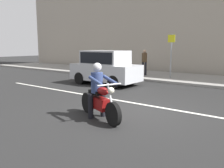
# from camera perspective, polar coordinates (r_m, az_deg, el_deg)

# --- Properties ---
(ground_plane) EXTENTS (80.00, 80.00, 0.00)m
(ground_plane) POSITION_cam_1_polar(r_m,az_deg,el_deg) (7.56, 5.41, -6.53)
(ground_plane) COLOR black
(sidewalk_slab) EXTENTS (40.00, 4.40, 0.14)m
(sidewalk_slab) POSITION_cam_1_polar(r_m,az_deg,el_deg) (14.83, 22.12, 0.85)
(sidewalk_slab) COLOR gray
(sidewalk_slab) RESTS_ON ground_plane
(lane_marking_stripe) EXTENTS (18.00, 0.14, 0.01)m
(lane_marking_stripe) POSITION_cam_1_polar(r_m,az_deg,el_deg) (8.02, 13.00, -5.78)
(lane_marking_stripe) COLOR silver
(lane_marking_stripe) RESTS_ON ground_plane
(motorcycle_with_rider_denim_blue) EXTENTS (2.01, 0.95, 1.58)m
(motorcycle_with_rider_denim_blue) POSITION_cam_1_polar(r_m,az_deg,el_deg) (6.65, -3.16, -2.94)
(motorcycle_with_rider_denim_blue) COLOR black
(motorcycle_with_rider_denim_blue) RESTS_ON ground_plane
(parked_hatchback_silver) EXTENTS (3.71, 1.76, 1.80)m
(parked_hatchback_silver) POSITION_cam_1_polar(r_m,az_deg,el_deg) (12.60, -1.61, 4.11)
(parked_hatchback_silver) COLOR #B2B5BA
(parked_hatchback_silver) RESTS_ON ground_plane
(street_sign_post) EXTENTS (0.44, 0.08, 2.58)m
(street_sign_post) POSITION_cam_1_polar(r_m,az_deg,el_deg) (14.54, 14.05, 7.55)
(street_sign_post) COLOR gray
(street_sign_post) RESTS_ON sidewalk_slab
(pedestrian_bystander) EXTENTS (0.34, 0.34, 1.66)m
(pedestrian_bystander) POSITION_cam_1_polar(r_m,az_deg,el_deg) (15.61, 7.80, 5.66)
(pedestrian_bystander) COLOR black
(pedestrian_bystander) RESTS_ON sidewalk_slab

